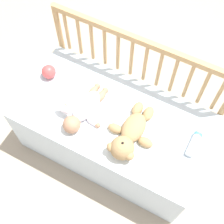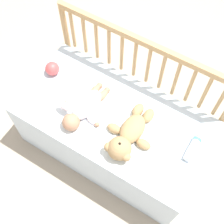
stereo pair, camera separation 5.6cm
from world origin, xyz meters
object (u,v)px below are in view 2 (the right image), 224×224
Objects in this scene: baby at (84,108)px; toy_ball at (52,69)px; teddy_bear at (128,136)px; baby_bottle at (193,147)px.

toy_ball is (-0.33, 0.13, 0.00)m from baby.
baby is 0.36m from toy_ball.
teddy_bear is 4.40× the size of toy_ball.
teddy_bear is 0.31m from baby.
teddy_bear is at bearing -156.93° from baby_bottle.
baby_bottle is at bearing 23.07° from teddy_bear.
toy_ball is at bearing 166.09° from teddy_bear.
baby_bottle is (0.34, 0.14, -0.03)m from teddy_bear.
baby_bottle is at bearing -0.89° from toy_ball.
teddy_bear reaches higher than baby_bottle.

